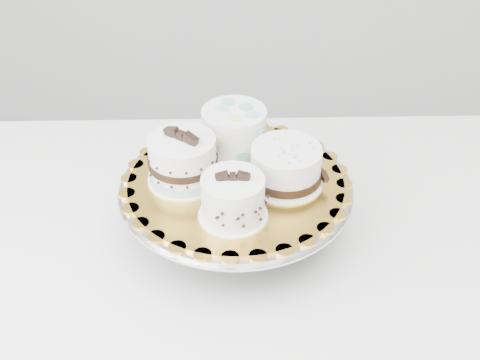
{
  "coord_description": "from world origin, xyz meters",
  "views": [
    {
      "loc": [
        -0.1,
        -0.59,
        1.46
      ],
      "look_at": [
        -0.13,
        0.2,
        0.86
      ],
      "focal_mm": 45.0,
      "sensor_mm": 36.0,
      "label": 1
    }
  ],
  "objects_px": {
    "table": "(244,265)",
    "cake_ribbon": "(287,167)",
    "cake_stand": "(236,198)",
    "cake_banded": "(183,161)",
    "cake_swirl": "(233,199)",
    "cake_dots": "(234,131)",
    "cake_board": "(236,182)"
  },
  "relations": [
    {
      "from": "cake_dots",
      "to": "table",
      "type": "bearing_deg",
      "value": -63.4
    },
    {
      "from": "table",
      "to": "cake_board",
      "type": "xyz_separation_m",
      "value": [
        -0.01,
        -0.0,
        0.19
      ]
    },
    {
      "from": "table",
      "to": "cake_banded",
      "type": "distance_m",
      "value": 0.25
    },
    {
      "from": "cake_swirl",
      "to": "cake_ribbon",
      "type": "xyz_separation_m",
      "value": [
        0.08,
        0.09,
        -0.0
      ]
    },
    {
      "from": "table",
      "to": "cake_stand",
      "type": "bearing_deg",
      "value": 176.63
    },
    {
      "from": "cake_banded",
      "to": "cake_dots",
      "type": "relative_size",
      "value": 1.12
    },
    {
      "from": "cake_stand",
      "to": "cake_swirl",
      "type": "bearing_deg",
      "value": -90.12
    },
    {
      "from": "table",
      "to": "cake_banded",
      "type": "height_order",
      "value": "cake_banded"
    },
    {
      "from": "cake_stand",
      "to": "cake_board",
      "type": "height_order",
      "value": "cake_board"
    },
    {
      "from": "cake_ribbon",
      "to": "cake_swirl",
      "type": "bearing_deg",
      "value": -153.94
    },
    {
      "from": "cake_stand",
      "to": "cake_board",
      "type": "xyz_separation_m",
      "value": [
        0.0,
        0.0,
        0.04
      ]
    },
    {
      "from": "table",
      "to": "cake_banded",
      "type": "xyz_separation_m",
      "value": [
        -0.1,
        -0.0,
        0.23
      ]
    },
    {
      "from": "cake_banded",
      "to": "cake_board",
      "type": "bearing_deg",
      "value": 32.02
    },
    {
      "from": "cake_dots",
      "to": "cake_ribbon",
      "type": "xyz_separation_m",
      "value": [
        0.09,
        -0.09,
        -0.01
      ]
    },
    {
      "from": "cake_swirl",
      "to": "cake_ribbon",
      "type": "bearing_deg",
      "value": 44.03
    },
    {
      "from": "cake_stand",
      "to": "cake_ribbon",
      "type": "bearing_deg",
      "value": -0.09
    },
    {
      "from": "table",
      "to": "cake_ribbon",
      "type": "distance_m",
      "value": 0.24
    },
    {
      "from": "cake_stand",
      "to": "cake_board",
      "type": "bearing_deg",
      "value": 0.0
    },
    {
      "from": "cake_stand",
      "to": "cake_ribbon",
      "type": "height_order",
      "value": "cake_ribbon"
    },
    {
      "from": "cake_ribbon",
      "to": "table",
      "type": "bearing_deg",
      "value": 158.51
    },
    {
      "from": "cake_ribbon",
      "to": "cake_board",
      "type": "bearing_deg",
      "value": 158.6
    },
    {
      "from": "cake_banded",
      "to": "cake_ribbon",
      "type": "bearing_deg",
      "value": 31.76
    },
    {
      "from": "cake_stand",
      "to": "cake_swirl",
      "type": "relative_size",
      "value": 3.61
    },
    {
      "from": "cake_board",
      "to": "cake_ribbon",
      "type": "height_order",
      "value": "cake_ribbon"
    },
    {
      "from": "table",
      "to": "cake_swirl",
      "type": "height_order",
      "value": "cake_swirl"
    },
    {
      "from": "cake_stand",
      "to": "cake_banded",
      "type": "relative_size",
      "value": 2.6
    },
    {
      "from": "cake_swirl",
      "to": "cake_banded",
      "type": "height_order",
      "value": "cake_banded"
    },
    {
      "from": "cake_stand",
      "to": "cake_banded",
      "type": "height_order",
      "value": "cake_banded"
    },
    {
      "from": "cake_swirl",
      "to": "cake_banded",
      "type": "relative_size",
      "value": 0.72
    },
    {
      "from": "table",
      "to": "cake_dots",
      "type": "distance_m",
      "value": 0.25
    },
    {
      "from": "cake_ribbon",
      "to": "cake_stand",
      "type": "bearing_deg",
      "value": 158.6
    },
    {
      "from": "table",
      "to": "cake_swirl",
      "type": "xyz_separation_m",
      "value": [
        -0.01,
        -0.09,
        0.23
      ]
    }
  ]
}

